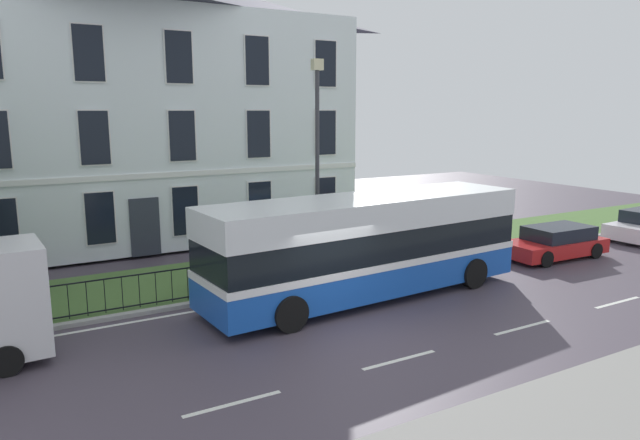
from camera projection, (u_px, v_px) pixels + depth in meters
name	position (u px, v px, depth m)	size (l,w,h in m)	color
ground_plane	(339.00, 325.00, 15.35)	(60.00, 56.00, 0.18)	#473E49
georgian_townhouse	(116.00, 102.00, 24.45)	(19.25, 8.17, 11.48)	white
iron_verge_railing	(195.00, 282.00, 16.97)	(14.23, 0.04, 0.97)	black
single_decker_bus	(367.00, 245.00, 17.34)	(10.38, 3.16, 3.04)	#1950B5
parked_hatchback_00	(555.00, 242.00, 22.15)	(4.24, 1.96, 1.21)	red
street_lamp_post	(317.00, 153.00, 19.40)	(0.36, 0.24, 7.06)	#333338
litter_bin	(204.00, 269.00, 18.04)	(0.49, 0.49, 1.16)	#4C4742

